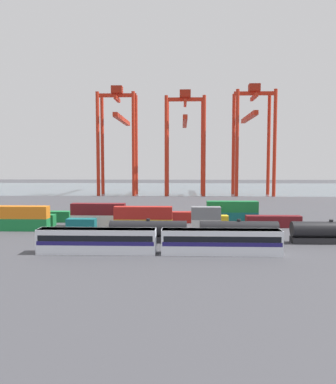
% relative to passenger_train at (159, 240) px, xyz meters
% --- Properties ---
extents(ground_plane, '(420.00, 420.00, 0.00)m').
position_rel_passenger_train_xyz_m(ground_plane, '(3.61, 63.83, -2.14)').
color(ground_plane, '#424247').
extents(harbour_water, '(400.00, 110.00, 0.01)m').
position_rel_passenger_train_xyz_m(harbour_water, '(3.61, 160.17, -2.14)').
color(harbour_water, slate).
rests_on(harbour_water, ground_plane).
extents(passenger_train, '(38.08, 3.14, 3.90)m').
position_rel_passenger_train_xyz_m(passenger_train, '(0.00, 0.00, 0.00)').
color(passenger_train, silver).
rests_on(passenger_train, ground_plane).
extents(freight_tank_row, '(78.88, 2.77, 4.23)m').
position_rel_passenger_train_xyz_m(freight_tank_row, '(30.08, 8.99, -0.16)').
color(freight_tank_row, '#232326').
rests_on(freight_tank_row, ground_plane).
extents(shipping_container_0, '(12.10, 2.44, 2.60)m').
position_rel_passenger_train_xyz_m(shipping_container_0, '(-30.52, 19.79, -0.84)').
color(shipping_container_0, '#197538').
rests_on(shipping_container_0, ground_plane).
extents(shipping_container_1, '(12.10, 2.44, 2.60)m').
position_rel_passenger_train_xyz_m(shipping_container_1, '(-30.52, 19.79, 1.76)').
color(shipping_container_1, orange).
rests_on(shipping_container_1, shipping_container_0).
extents(shipping_container_2, '(6.04, 2.44, 2.60)m').
position_rel_passenger_train_xyz_m(shipping_container_2, '(-17.47, 19.79, -0.84)').
color(shipping_container_2, '#146066').
rests_on(shipping_container_2, ground_plane).
extents(shipping_container_3, '(12.10, 2.44, 2.60)m').
position_rel_passenger_train_xyz_m(shipping_container_3, '(-4.42, 19.79, -0.84)').
color(shipping_container_3, gold).
rests_on(shipping_container_3, ground_plane).
extents(shipping_container_4, '(12.10, 2.44, 2.60)m').
position_rel_passenger_train_xyz_m(shipping_container_4, '(-4.42, 19.79, 1.76)').
color(shipping_container_4, '#AD211C').
rests_on(shipping_container_4, shipping_container_3).
extents(shipping_container_5, '(6.04, 2.44, 2.60)m').
position_rel_passenger_train_xyz_m(shipping_container_5, '(8.63, 19.79, -0.84)').
color(shipping_container_5, silver).
rests_on(shipping_container_5, ground_plane).
extents(shipping_container_6, '(6.04, 2.44, 2.60)m').
position_rel_passenger_train_xyz_m(shipping_container_6, '(8.63, 19.79, 1.76)').
color(shipping_container_6, slate).
rests_on(shipping_container_6, shipping_container_5).
extents(shipping_container_7, '(6.04, 2.44, 2.60)m').
position_rel_passenger_train_xyz_m(shipping_container_7, '(-28.21, 25.82, -0.84)').
color(shipping_container_7, '#197538').
rests_on(shipping_container_7, ground_plane).
extents(shipping_container_8, '(12.10, 2.44, 2.60)m').
position_rel_passenger_train_xyz_m(shipping_container_8, '(-15.17, 25.82, -0.84)').
color(shipping_container_8, silver).
rests_on(shipping_container_8, ground_plane).
extents(shipping_container_9, '(12.10, 2.44, 2.60)m').
position_rel_passenger_train_xyz_m(shipping_container_9, '(-15.17, 25.82, 1.76)').
color(shipping_container_9, maroon).
rests_on(shipping_container_9, shipping_container_8).
extents(shipping_container_10, '(6.04, 2.44, 2.60)m').
position_rel_passenger_train_xyz_m(shipping_container_10, '(-2.14, 25.82, -0.84)').
color(shipping_container_10, '#1C4299').
rests_on(shipping_container_10, ground_plane).
extents(shipping_container_11, '(6.04, 2.44, 2.60)m').
position_rel_passenger_train_xyz_m(shipping_container_11, '(10.90, 25.82, -0.84)').
color(shipping_container_11, gold).
rests_on(shipping_container_11, ground_plane).
extents(shipping_container_12, '(12.10, 2.44, 2.60)m').
position_rel_passenger_train_xyz_m(shipping_container_12, '(23.94, 25.82, -0.84)').
color(shipping_container_12, maroon).
rests_on(shipping_container_12, ground_plane).
extents(shipping_container_13, '(6.04, 2.44, 2.60)m').
position_rel_passenger_train_xyz_m(shipping_container_13, '(-26.36, 31.85, -0.84)').
color(shipping_container_13, '#197538').
rests_on(shipping_container_13, ground_plane).
extents(shipping_container_14, '(12.10, 2.44, 2.60)m').
position_rel_passenger_train_xyz_m(shipping_container_14, '(-12.36, 31.85, -0.84)').
color(shipping_container_14, '#197538').
rests_on(shipping_container_14, ground_plane).
extents(shipping_container_15, '(12.10, 2.44, 2.60)m').
position_rel_passenger_train_xyz_m(shipping_container_15, '(1.64, 31.85, -0.84)').
color(shipping_container_15, '#AD211C').
rests_on(shipping_container_15, ground_plane).
extents(shipping_container_16, '(12.10, 2.44, 2.60)m').
position_rel_passenger_train_xyz_m(shipping_container_16, '(15.64, 31.85, -0.84)').
color(shipping_container_16, '#146066').
rests_on(shipping_container_16, ground_plane).
extents(shipping_container_17, '(12.10, 2.44, 2.60)m').
position_rel_passenger_train_xyz_m(shipping_container_17, '(15.64, 31.85, 1.76)').
color(shipping_container_17, '#197538').
rests_on(shipping_container_17, shipping_container_16).
extents(gantry_crane_west, '(17.19, 40.90, 48.23)m').
position_rel_passenger_train_xyz_m(gantry_crane_west, '(-25.10, 115.12, 27.23)').
color(gantry_crane_west, red).
rests_on(gantry_crane_west, ground_plane).
extents(gantry_crane_central, '(17.75, 41.59, 46.27)m').
position_rel_passenger_train_xyz_m(gantry_crane_central, '(5.03, 115.23, 26.32)').
color(gantry_crane_central, red).
rests_on(gantry_crane_central, ground_plane).
extents(gantry_crane_east, '(17.53, 36.49, 48.69)m').
position_rel_passenger_train_xyz_m(gantry_crane_east, '(35.17, 114.30, 27.44)').
color(gantry_crane_east, red).
rests_on(gantry_crane_east, ground_plane).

